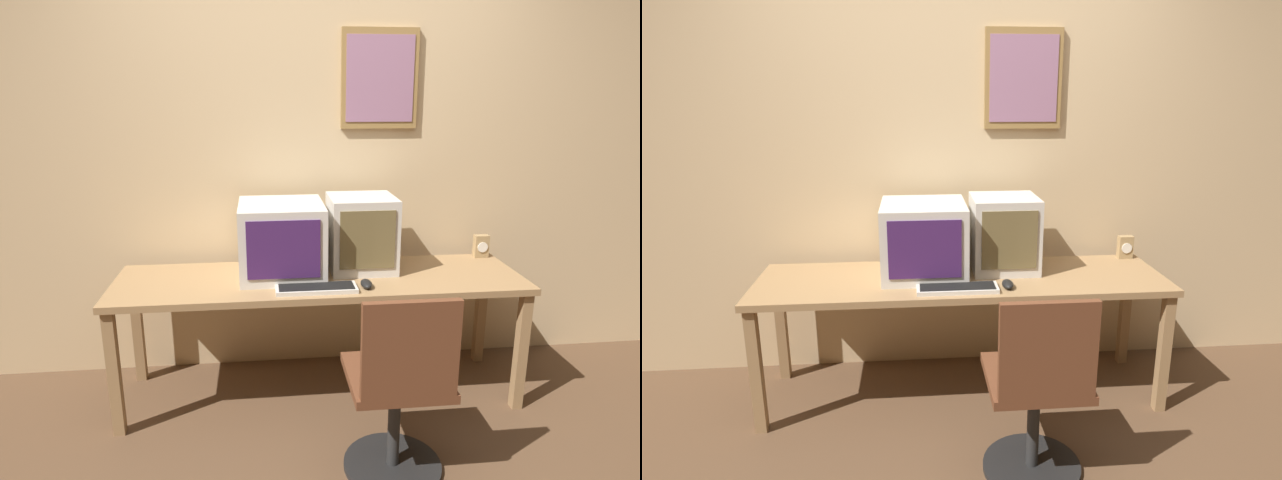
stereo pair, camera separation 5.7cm
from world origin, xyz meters
The scene contains 8 objects.
wall_back centered at (0.00, 1.46, 1.30)m, with size 8.00×0.08×2.60m.
desk centered at (0.00, 1.02, 0.64)m, with size 2.20×0.64×0.71m.
monitor_left centered at (-0.20, 1.09, 0.90)m, with size 0.45×0.48×0.40m.
monitor_right centered at (0.25, 1.14, 0.91)m, with size 0.36×0.36×0.42m.
keyboard_main centered at (-0.04, 0.81, 0.72)m, with size 0.41×0.14×0.03m.
mouse_near_keyboard centered at (0.22, 0.83, 0.73)m, with size 0.06×0.11×0.04m.
desk_clock centered at (1.01, 1.27, 0.77)m, with size 0.09×0.05×0.14m.
office_chair centered at (0.26, 0.28, 0.40)m, with size 0.45×0.45×0.90m.
Camera 2 is at (-0.25, -1.72, 1.67)m, focal length 30.00 mm.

